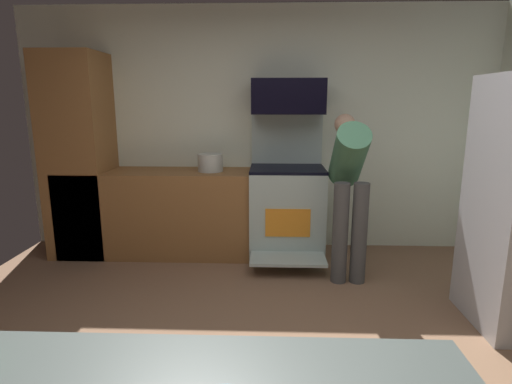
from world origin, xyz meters
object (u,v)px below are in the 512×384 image
(oven_range, at_px, (287,209))
(person_cook, at_px, (349,181))
(stock_pot, at_px, (210,163))
(microwave, at_px, (288,97))

(oven_range, xyz_separation_m, person_cook, (0.54, -0.51, 0.40))
(person_cook, bearing_deg, oven_range, 136.73)
(oven_range, height_order, person_cook, person_cook)
(person_cook, distance_m, stock_pot, 1.44)
(oven_range, xyz_separation_m, stock_pot, (-0.80, 0.01, 0.48))
(oven_range, relative_size, stock_pot, 5.71)
(microwave, relative_size, person_cook, 0.49)
(oven_range, xyz_separation_m, microwave, (0.00, 0.09, 1.15))
(microwave, xyz_separation_m, stock_pot, (-0.80, -0.08, -0.67))
(microwave, distance_m, person_cook, 1.11)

